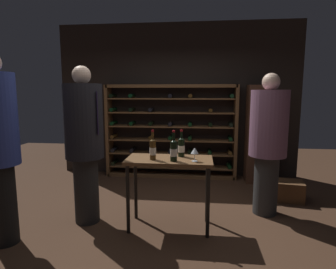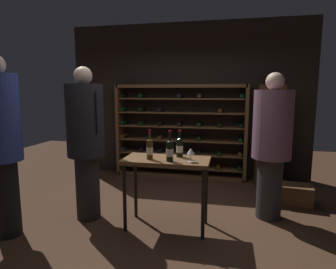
{
  "view_description": "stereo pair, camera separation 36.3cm",
  "coord_description": "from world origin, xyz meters",
  "px_view_note": "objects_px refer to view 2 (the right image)",
  "views": [
    {
      "loc": [
        0.47,
        -3.53,
        1.67
      ],
      "look_at": [
        0.05,
        0.14,
        1.12
      ],
      "focal_mm": 30.54,
      "sensor_mm": 36.0,
      "label": 1
    },
    {
      "loc": [
        0.83,
        -3.47,
        1.67
      ],
      "look_at": [
        0.05,
        0.14,
        1.12
      ],
      "focal_mm": 30.54,
      "sensor_mm": 36.0,
      "label": 2
    }
  ],
  "objects_px": {
    "wine_bottle_black_capsule": "(170,150)",
    "wine_glass_stemmed_center": "(191,152)",
    "wine_rack": "(179,132)",
    "display_cabinet": "(269,136)",
    "wine_bottle_gold_foil": "(180,147)",
    "wine_crate": "(295,195)",
    "person_host_in_suit": "(2,139)",
    "wine_bottle_red_label": "(150,149)",
    "tasting_table": "(166,168)",
    "person_guest_plum_blouse": "(272,140)",
    "person_bystander_dark_jacket": "(86,137)"
  },
  "relations": [
    {
      "from": "tasting_table",
      "to": "person_guest_plum_blouse",
      "type": "height_order",
      "value": "person_guest_plum_blouse"
    },
    {
      "from": "person_guest_plum_blouse",
      "to": "wine_bottle_red_label",
      "type": "distance_m",
      "value": 1.6
    },
    {
      "from": "person_guest_plum_blouse",
      "to": "person_bystander_dark_jacket",
      "type": "height_order",
      "value": "person_bystander_dark_jacket"
    },
    {
      "from": "person_host_in_suit",
      "to": "wine_bottle_black_capsule",
      "type": "bearing_deg",
      "value": -55.28
    },
    {
      "from": "wine_bottle_gold_foil",
      "to": "person_bystander_dark_jacket",
      "type": "bearing_deg",
      "value": -175.9
    },
    {
      "from": "wine_bottle_gold_foil",
      "to": "wine_glass_stemmed_center",
      "type": "bearing_deg",
      "value": -54.51
    },
    {
      "from": "wine_bottle_red_label",
      "to": "person_guest_plum_blouse",
      "type": "bearing_deg",
      "value": 23.74
    },
    {
      "from": "tasting_table",
      "to": "wine_bottle_red_label",
      "type": "distance_m",
      "value": 0.32
    },
    {
      "from": "tasting_table",
      "to": "wine_bottle_red_label",
      "type": "xyz_separation_m",
      "value": [
        -0.19,
        -0.07,
        0.25
      ]
    },
    {
      "from": "wine_crate",
      "to": "display_cabinet",
      "type": "xyz_separation_m",
      "value": [
        -0.29,
        0.91,
        0.74
      ]
    },
    {
      "from": "display_cabinet",
      "to": "wine_bottle_gold_foil",
      "type": "xyz_separation_m",
      "value": [
        -1.29,
        -1.87,
        0.1
      ]
    },
    {
      "from": "wine_bottle_gold_foil",
      "to": "wine_bottle_black_capsule",
      "type": "height_order",
      "value": "wine_bottle_black_capsule"
    },
    {
      "from": "wine_rack",
      "to": "tasting_table",
      "type": "relative_size",
      "value": 2.46
    },
    {
      "from": "wine_rack",
      "to": "wine_glass_stemmed_center",
      "type": "height_order",
      "value": "wine_rack"
    },
    {
      "from": "wine_rack",
      "to": "person_bystander_dark_jacket",
      "type": "height_order",
      "value": "person_bystander_dark_jacket"
    },
    {
      "from": "wine_bottle_black_capsule",
      "to": "wine_bottle_red_label",
      "type": "bearing_deg",
      "value": 169.89
    },
    {
      "from": "person_host_in_suit",
      "to": "display_cabinet",
      "type": "relative_size",
      "value": 1.15
    },
    {
      "from": "wine_crate",
      "to": "wine_bottle_gold_foil",
      "type": "relative_size",
      "value": 1.43
    },
    {
      "from": "wine_rack",
      "to": "wine_bottle_black_capsule",
      "type": "relative_size",
      "value": 7.07
    },
    {
      "from": "wine_bottle_black_capsule",
      "to": "wine_glass_stemmed_center",
      "type": "relative_size",
      "value": 2.22
    },
    {
      "from": "person_guest_plum_blouse",
      "to": "wine_bottle_black_capsule",
      "type": "height_order",
      "value": "person_guest_plum_blouse"
    },
    {
      "from": "wine_bottle_black_capsule",
      "to": "wine_glass_stemmed_center",
      "type": "xyz_separation_m",
      "value": [
        0.24,
        0.01,
        -0.01
      ]
    },
    {
      "from": "wine_bottle_black_capsule",
      "to": "tasting_table",
      "type": "bearing_deg",
      "value": 118.61
    },
    {
      "from": "tasting_table",
      "to": "display_cabinet",
      "type": "relative_size",
      "value": 0.58
    },
    {
      "from": "person_guest_plum_blouse",
      "to": "wine_glass_stemmed_center",
      "type": "bearing_deg",
      "value": -57.21
    },
    {
      "from": "wine_bottle_black_capsule",
      "to": "wine_glass_stemmed_center",
      "type": "distance_m",
      "value": 0.24
    },
    {
      "from": "person_host_in_suit",
      "to": "wine_bottle_red_label",
      "type": "height_order",
      "value": "person_host_in_suit"
    },
    {
      "from": "wine_bottle_red_label",
      "to": "tasting_table",
      "type": "bearing_deg",
      "value": 21.56
    },
    {
      "from": "wine_bottle_gold_foil",
      "to": "wine_glass_stemmed_center",
      "type": "distance_m",
      "value": 0.29
    },
    {
      "from": "tasting_table",
      "to": "person_host_in_suit",
      "type": "height_order",
      "value": "person_host_in_suit"
    },
    {
      "from": "wine_rack",
      "to": "wine_crate",
      "type": "xyz_separation_m",
      "value": [
        1.94,
        -1.08,
        -0.74
      ]
    },
    {
      "from": "wine_rack",
      "to": "person_guest_plum_blouse",
      "type": "xyz_separation_m",
      "value": [
        1.5,
        -1.6,
        0.16
      ]
    },
    {
      "from": "person_host_in_suit",
      "to": "person_bystander_dark_jacket",
      "type": "relative_size",
      "value": 1.04
    },
    {
      "from": "wine_bottle_gold_foil",
      "to": "wine_crate",
      "type": "bearing_deg",
      "value": 31.37
    },
    {
      "from": "wine_crate",
      "to": "person_host_in_suit",
      "type": "bearing_deg",
      "value": -154.3
    },
    {
      "from": "display_cabinet",
      "to": "wine_bottle_gold_foil",
      "type": "relative_size",
      "value": 5.35
    },
    {
      "from": "wine_glass_stemmed_center",
      "to": "display_cabinet",
      "type": "bearing_deg",
      "value": 61.94
    },
    {
      "from": "tasting_table",
      "to": "wine_bottle_black_capsule",
      "type": "bearing_deg",
      "value": -61.39
    },
    {
      "from": "tasting_table",
      "to": "person_bystander_dark_jacket",
      "type": "bearing_deg",
      "value": 177.57
    },
    {
      "from": "tasting_table",
      "to": "wine_crate",
      "type": "xyz_separation_m",
      "value": [
        1.72,
        1.09,
        -0.6
      ]
    },
    {
      "from": "wine_rack",
      "to": "wine_bottle_red_label",
      "type": "distance_m",
      "value": 2.25
    },
    {
      "from": "wine_glass_stemmed_center",
      "to": "wine_rack",
      "type": "bearing_deg",
      "value": 103.08
    },
    {
      "from": "wine_rack",
      "to": "person_bystander_dark_jacket",
      "type": "distance_m",
      "value": 2.3
    },
    {
      "from": "tasting_table",
      "to": "wine_glass_stemmed_center",
      "type": "relative_size",
      "value": 6.38
    },
    {
      "from": "wine_bottle_red_label",
      "to": "wine_bottle_black_capsule",
      "type": "bearing_deg",
      "value": -10.11
    },
    {
      "from": "tasting_table",
      "to": "wine_crate",
      "type": "bearing_deg",
      "value": 32.55
    },
    {
      "from": "wine_rack",
      "to": "tasting_table",
      "type": "height_order",
      "value": "wine_rack"
    },
    {
      "from": "wine_crate",
      "to": "wine_bottle_gold_foil",
      "type": "distance_m",
      "value": 2.03
    },
    {
      "from": "tasting_table",
      "to": "person_bystander_dark_jacket",
      "type": "relative_size",
      "value": 0.52
    },
    {
      "from": "person_guest_plum_blouse",
      "to": "tasting_table",
      "type": "bearing_deg",
      "value": -68.05
    }
  ]
}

